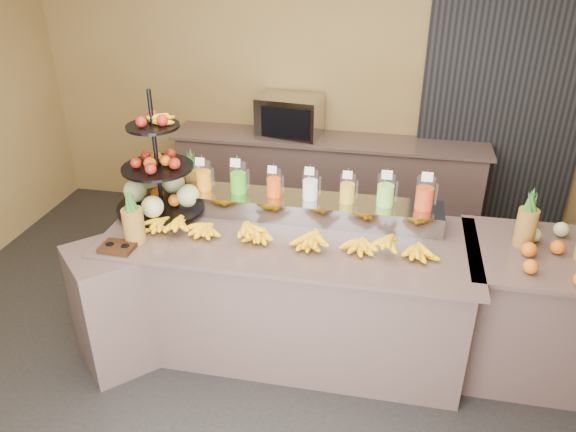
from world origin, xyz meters
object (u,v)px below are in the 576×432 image
(fruit_stand, at_px, (165,184))
(right_fruit_pile, at_px, (555,249))
(pitcher_tray, at_px, (310,208))
(banana_heap, at_px, (283,232))
(oven_warmer, at_px, (290,116))
(condiment_caddy, at_px, (118,247))

(fruit_stand, bearing_deg, right_fruit_pile, -19.90)
(pitcher_tray, bearing_deg, right_fruit_pile, -9.36)
(pitcher_tray, xyz_separation_m, banana_heap, (-0.12, -0.37, -0.00))
(right_fruit_pile, distance_m, oven_warmer, 2.83)
(banana_heap, bearing_deg, condiment_caddy, -163.07)
(condiment_caddy, bearing_deg, banana_heap, 16.93)
(condiment_caddy, height_order, oven_warmer, oven_warmer)
(oven_warmer, bearing_deg, banana_heap, -74.00)
(pitcher_tray, distance_m, banana_heap, 0.39)
(pitcher_tray, height_order, oven_warmer, oven_warmer)
(pitcher_tray, distance_m, condiment_caddy, 1.34)
(banana_heap, height_order, oven_warmer, oven_warmer)
(banana_heap, relative_size, oven_warmer, 3.30)
(pitcher_tray, xyz_separation_m, condiment_caddy, (-1.15, -0.68, -0.06))
(banana_heap, bearing_deg, pitcher_tray, 71.87)
(right_fruit_pile, bearing_deg, pitcher_tray, 170.64)
(oven_warmer, bearing_deg, pitcher_tray, -67.98)
(condiment_caddy, bearing_deg, fruit_stand, 77.44)
(right_fruit_pile, bearing_deg, fruit_stand, 177.08)
(condiment_caddy, relative_size, oven_warmer, 0.36)
(banana_heap, bearing_deg, fruit_stand, 165.06)
(banana_heap, distance_m, oven_warmer, 2.07)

